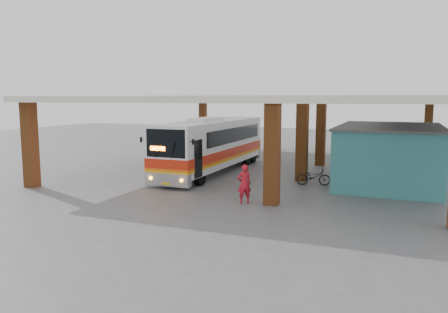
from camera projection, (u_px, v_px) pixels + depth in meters
ground at (232, 186)px, 22.69m from camera, size 90.00×90.00×0.00m
brick_columns at (283, 138)px, 26.46m from camera, size 20.10×21.60×4.35m
canopy_roof at (276, 99)px, 27.87m from camera, size 21.00×23.00×0.30m
shop_building at (389, 154)px, 23.36m from camera, size 5.20×8.20×3.11m
coach_bus at (213, 145)px, 26.79m from camera, size 2.50×11.73×3.41m
motorcycle at (313, 177)px, 22.88m from camera, size 1.84×1.01×0.92m
pedestrian at (244, 184)px, 18.90m from camera, size 0.75×0.70×1.72m
red_chair at (344, 163)px, 28.06m from camera, size 0.56×0.56×0.85m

